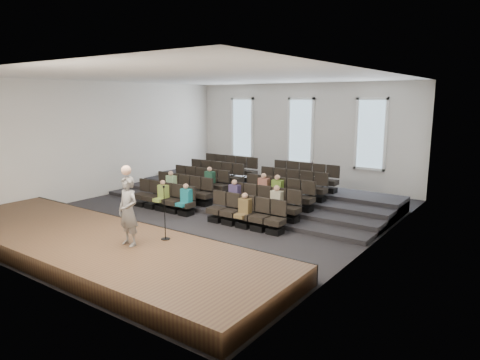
% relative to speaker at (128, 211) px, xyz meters
% --- Properties ---
extents(ground, '(14.00, 14.00, 0.00)m').
position_rel_speaker_xyz_m(ground, '(-1.31, 4.93, -1.41)').
color(ground, black).
rests_on(ground, ground).
extents(ceiling, '(12.00, 14.00, 0.02)m').
position_rel_speaker_xyz_m(ceiling, '(-1.31, 4.93, 3.60)').
color(ceiling, white).
rests_on(ceiling, ground).
extents(wall_back, '(12.00, 0.04, 5.00)m').
position_rel_speaker_xyz_m(wall_back, '(-1.31, 11.95, 1.09)').
color(wall_back, silver).
rests_on(wall_back, ground).
extents(wall_front, '(12.00, 0.04, 5.00)m').
position_rel_speaker_xyz_m(wall_front, '(-1.31, -2.09, 1.09)').
color(wall_front, silver).
rests_on(wall_front, ground).
extents(wall_left, '(0.04, 14.00, 5.00)m').
position_rel_speaker_xyz_m(wall_left, '(-7.33, 4.93, 1.09)').
color(wall_left, silver).
rests_on(wall_left, ground).
extents(wall_right, '(0.04, 14.00, 5.00)m').
position_rel_speaker_xyz_m(wall_right, '(4.71, 4.93, 1.09)').
color(wall_right, silver).
rests_on(wall_right, ground).
extents(stage, '(11.80, 3.60, 0.50)m').
position_rel_speaker_xyz_m(stage, '(-1.31, -0.17, -1.16)').
color(stage, '#4B3620').
rests_on(stage, ground).
extents(stage_lip, '(11.80, 0.06, 0.52)m').
position_rel_speaker_xyz_m(stage_lip, '(-1.31, 1.60, -1.16)').
color(stage_lip, black).
rests_on(stage_lip, ground).
extents(risers, '(11.80, 4.80, 0.60)m').
position_rel_speaker_xyz_m(risers, '(-1.31, 8.10, -1.21)').
color(risers, black).
rests_on(risers, ground).
extents(seating_rows, '(6.80, 4.70, 1.67)m').
position_rel_speaker_xyz_m(seating_rows, '(-1.31, 6.47, -0.73)').
color(seating_rows, black).
rests_on(seating_rows, ground).
extents(windows, '(8.44, 0.10, 3.24)m').
position_rel_speaker_xyz_m(windows, '(-1.31, 11.88, 1.29)').
color(windows, white).
rests_on(windows, wall_back).
extents(audience, '(5.45, 2.64, 1.10)m').
position_rel_speaker_xyz_m(audience, '(-1.09, 5.38, -0.58)').
color(audience, '#90AD45').
rests_on(audience, seating_rows).
extents(speaker, '(0.69, 0.48, 1.82)m').
position_rel_speaker_xyz_m(speaker, '(0.00, 0.00, 0.00)').
color(speaker, slate).
rests_on(speaker, stage).
extents(mic_stand, '(0.25, 0.25, 1.49)m').
position_rel_speaker_xyz_m(mic_stand, '(0.43, 0.87, -0.47)').
color(mic_stand, black).
rests_on(mic_stand, stage).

